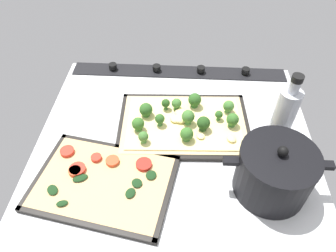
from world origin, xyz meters
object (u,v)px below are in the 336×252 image
baking_tray_back (104,183)px  oil_bottle (284,115)px  veggie_pizza_back (103,180)px  baking_tray_front (184,126)px  cooking_pot (274,172)px  broccoli_pizza (184,121)px

baking_tray_back → oil_bottle: oil_bottle is taller
baking_tray_back → veggie_pizza_back: 0.90cm
baking_tray_front → veggie_pizza_back: (19.97, 20.82, 0.72)cm
baking_tray_back → baking_tray_front: bearing=-132.8°
baking_tray_back → cooking_pot: 41.77cm
broccoli_pizza → veggie_pizza_back: bearing=46.3°
cooking_pot → veggie_pizza_back: bearing=1.0°
broccoli_pizza → baking_tray_front: bearing=67.4°
oil_bottle → baking_tray_back: bearing=21.5°
baking_tray_front → broccoli_pizza: size_ratio=1.07×
broccoli_pizza → cooking_pot: 29.81cm
baking_tray_front → oil_bottle: bearing=173.2°
cooking_pot → oil_bottle: 17.82cm
broccoli_pizza → cooking_pot: (-21.53, 20.14, 4.46)cm
broccoli_pizza → veggie_pizza_back: size_ratio=1.04×
veggie_pizza_back → cooking_pot: size_ratio=1.41×
broccoli_pizza → cooking_pot: size_ratio=1.48×
baking_tray_front → broccoli_pizza: 1.82cm
baking_tray_front → cooking_pot: size_ratio=1.58×
veggie_pizza_back → cooking_pot: bearing=-179.0°
baking_tray_front → veggie_pizza_back: size_ratio=1.11×
broccoli_pizza → veggie_pizza_back: broccoli_pizza is taller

